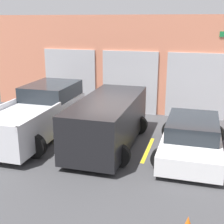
# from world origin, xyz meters

# --- Properties ---
(ground_plane) EXTENTS (28.00, 28.00, 0.00)m
(ground_plane) POSITION_xyz_m (0.00, 0.00, 0.00)
(ground_plane) COLOR #3D3D3F
(shophouse_building) EXTENTS (14.74, 0.68, 4.52)m
(shophouse_building) POSITION_xyz_m (-0.01, 3.29, 2.23)
(shophouse_building) COLOR #D17A5B
(shophouse_building) RESTS_ON ground
(pickup_truck) EXTENTS (2.54, 5.29, 1.80)m
(pickup_truck) POSITION_xyz_m (-2.86, -0.98, 0.86)
(pickup_truck) COLOR silver
(pickup_truck) RESTS_ON ground
(sedan_white) EXTENTS (2.26, 4.21, 1.22)m
(sedan_white) POSITION_xyz_m (2.86, -1.21, 0.58)
(sedan_white) COLOR white
(sedan_white) RESTS_ON ground
(sedan_side) EXTENTS (2.29, 4.77, 1.71)m
(sedan_side) POSITION_xyz_m (0.00, -1.23, 0.92)
(sedan_side) COLOR black
(sedan_side) RESTS_ON ground
(parking_stripe_far_left) EXTENTS (0.12, 2.20, 0.01)m
(parking_stripe_far_left) POSITION_xyz_m (-4.29, -1.24, 0.00)
(parking_stripe_far_left) COLOR gold
(parking_stripe_far_left) RESTS_ON ground
(parking_stripe_left) EXTENTS (0.12, 2.20, 0.01)m
(parking_stripe_left) POSITION_xyz_m (-1.43, -1.24, 0.00)
(parking_stripe_left) COLOR gold
(parking_stripe_left) RESTS_ON ground
(parking_stripe_centre) EXTENTS (0.12, 2.20, 0.01)m
(parking_stripe_centre) POSITION_xyz_m (1.43, -1.24, 0.00)
(parking_stripe_centre) COLOR gold
(parking_stripe_centre) RESTS_ON ground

